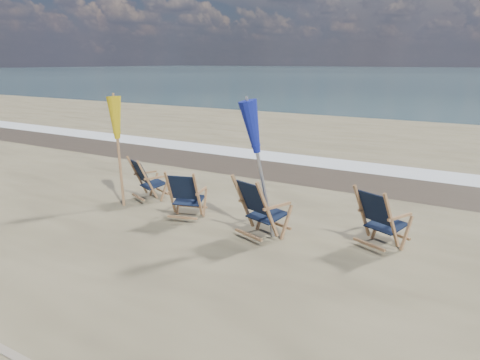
{
  "coord_description": "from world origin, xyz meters",
  "views": [
    {
      "loc": [
        4.21,
        -4.51,
        2.92
      ],
      "look_at": [
        0.0,
        2.2,
        0.9
      ],
      "focal_mm": 35.0,
      "sensor_mm": 36.0,
      "label": 1
    }
  ],
  "objects": [
    {
      "name": "surf_foam",
      "position": [
        0.0,
        8.3,
        0.0
      ],
      "size": [
        200.0,
        1.4,
        0.01
      ],
      "primitive_type": "cube",
      "color": "silver",
      "rests_on": "ground"
    },
    {
      "name": "beach_chair_1",
      "position": [
        -0.85,
        2.09,
        0.49
      ],
      "size": [
        0.81,
        0.86,
        0.98
      ],
      "primitive_type": null,
      "rotation": [
        0.0,
        0.0,
        3.44
      ],
      "color": "black",
      "rests_on": "ground"
    },
    {
      "name": "beach_chair_3",
      "position": [
        2.58,
        2.43,
        0.52
      ],
      "size": [
        0.9,
        0.94,
        1.03
      ],
      "primitive_type": null,
      "rotation": [
        0.0,
        0.0,
        2.74
      ],
      "color": "black",
      "rests_on": "ground"
    },
    {
      "name": "wet_sand_strip",
      "position": [
        0.0,
        6.8,
        0.0
      ],
      "size": [
        200.0,
        2.6,
        0.0
      ],
      "primitive_type": "cube",
      "color": "#42362A",
      "rests_on": "ground"
    },
    {
      "name": "umbrella_blue",
      "position": [
        0.54,
        2.02,
        1.8
      ],
      "size": [
        0.3,
        0.3,
        2.33
      ],
      "color": "#A5A5AD",
      "rests_on": "ground"
    },
    {
      "name": "umbrella_yellow",
      "position": [
        -2.89,
        2.14,
        1.69
      ],
      "size": [
        0.3,
        0.3,
        2.22
      ],
      "color": "#9D6F46",
      "rests_on": "ground"
    },
    {
      "name": "beach_chair_2",
      "position": [
        0.78,
        1.79,
        0.55
      ],
      "size": [
        0.92,
        0.97,
        1.1
      ],
      "primitive_type": null,
      "rotation": [
        0.0,
        0.0,
        2.82
      ],
      "color": "black",
      "rests_on": "ground"
    },
    {
      "name": "beach_chair_0",
      "position": [
        -2.44,
        2.45,
        0.48
      ],
      "size": [
        0.84,
        0.88,
        0.96
      ],
      "primitive_type": null,
      "rotation": [
        0.0,
        0.0,
        2.74
      ],
      "color": "black",
      "rests_on": "ground"
    }
  ]
}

